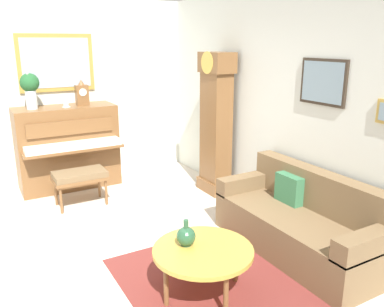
{
  "coord_description": "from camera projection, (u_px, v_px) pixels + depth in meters",
  "views": [
    {
      "loc": [
        3.72,
        -0.94,
        2.16
      ],
      "look_at": [
        -0.07,
        1.22,
        0.92
      ],
      "focal_mm": 37.2,
      "sensor_mm": 36.0,
      "label": 1
    }
  ],
  "objects": [
    {
      "name": "ground_plane",
      "position": [
        94.0,
        260.0,
        4.16
      ],
      "size": [
        6.4,
        6.0,
        0.1
      ],
      "primitive_type": "cube",
      "color": "beige"
    },
    {
      "name": "wall_left",
      "position": [
        38.0,
        93.0,
        5.94
      ],
      "size": [
        0.13,
        4.9,
        2.8
      ],
      "color": "silver",
      "rests_on": "ground_plane"
    },
    {
      "name": "wall_back",
      "position": [
        278.0,
        105.0,
        4.9
      ],
      "size": [
        5.3,
        0.13,
        2.8
      ],
      "color": "silver",
      "rests_on": "ground_plane"
    },
    {
      "name": "area_rug",
      "position": [
        220.0,
        292.0,
        3.54
      ],
      "size": [
        2.1,
        1.5,
        0.01
      ],
      "primitive_type": "cube",
      "color": "maroon",
      "rests_on": "ground_plane"
    },
    {
      "name": "piano",
      "position": [
        68.0,
        147.0,
        5.99
      ],
      "size": [
        0.87,
        1.44,
        1.24
      ],
      "color": "brown",
      "rests_on": "ground_plane"
    },
    {
      "name": "piano_bench",
      "position": [
        80.0,
        177.0,
        5.34
      ],
      "size": [
        0.42,
        0.7,
        0.48
      ],
      "color": "brown",
      "rests_on": "ground_plane"
    },
    {
      "name": "grandfather_clock",
      "position": [
        216.0,
        128.0,
        5.7
      ],
      "size": [
        0.52,
        0.34,
        2.03
      ],
      "color": "brown",
      "rests_on": "ground_plane"
    },
    {
      "name": "couch",
      "position": [
        301.0,
        223.0,
        4.2
      ],
      "size": [
        1.9,
        0.8,
        0.84
      ],
      "color": "brown",
      "rests_on": "ground_plane"
    },
    {
      "name": "coffee_table",
      "position": [
        203.0,
        252.0,
        3.44
      ],
      "size": [
        0.88,
        0.88,
        0.43
      ],
      "color": "gold",
      "rests_on": "ground_plane"
    },
    {
      "name": "mantel_clock",
      "position": [
        82.0,
        94.0,
        5.9
      ],
      "size": [
        0.13,
        0.18,
        0.38
      ],
      "color": "brown",
      "rests_on": "piano"
    },
    {
      "name": "flower_vase",
      "position": [
        30.0,
        87.0,
        5.52
      ],
      "size": [
        0.26,
        0.26,
        0.58
      ],
      "color": "silver",
      "rests_on": "piano"
    },
    {
      "name": "teacup",
      "position": [
        66.0,
        106.0,
        5.76
      ],
      "size": [
        0.12,
        0.12,
        0.06
      ],
      "color": "white",
      "rests_on": "piano"
    },
    {
      "name": "green_jug",
      "position": [
        186.0,
        236.0,
        3.47
      ],
      "size": [
        0.17,
        0.17,
        0.24
      ],
      "color": "#234C33",
      "rests_on": "coffee_table"
    }
  ]
}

